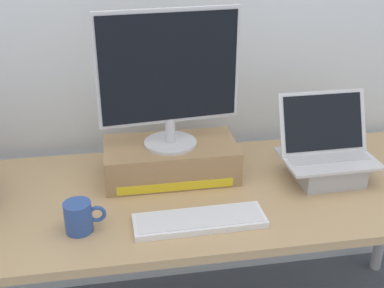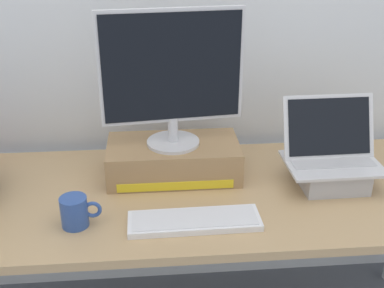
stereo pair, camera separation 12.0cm
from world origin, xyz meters
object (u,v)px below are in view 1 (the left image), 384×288
(open_laptop, at_px, (326,161))
(desktop_monitor, at_px, (169,77))
(external_keyboard, at_px, (200,220))
(toner_box_yellow, at_px, (171,160))
(coffee_mug, at_px, (79,217))

(open_laptop, bearing_deg, desktop_monitor, 167.68)
(desktop_monitor, distance_m, open_laptop, 0.64)
(desktop_monitor, xyz_separation_m, external_keyboard, (0.05, -0.32, -0.37))
(open_laptop, bearing_deg, external_keyboard, -157.90)
(open_laptop, height_order, external_keyboard, open_laptop)
(toner_box_yellow, xyz_separation_m, external_keyboard, (0.05, -0.33, -0.05))
(toner_box_yellow, xyz_separation_m, open_laptop, (0.55, -0.11, 0.00))
(toner_box_yellow, distance_m, open_laptop, 0.56)
(open_laptop, distance_m, external_keyboard, 0.55)
(toner_box_yellow, height_order, open_laptop, open_laptop)
(coffee_mug, bearing_deg, toner_box_yellow, 43.60)
(toner_box_yellow, xyz_separation_m, desktop_monitor, (0.00, -0.00, 0.31))
(coffee_mug, bearing_deg, desktop_monitor, 43.48)
(toner_box_yellow, height_order, external_keyboard, toner_box_yellow)
(external_keyboard, relative_size, coffee_mug, 3.28)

